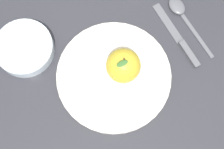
{
  "coord_description": "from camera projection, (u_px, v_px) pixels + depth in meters",
  "views": [
    {
      "loc": [
        0.2,
        0.07,
        0.73
      ],
      "look_at": [
        0.03,
        -0.0,
        0.02
      ],
      "focal_mm": 53.47,
      "sensor_mm": 36.0,
      "label": 1
    }
  ],
  "objects": [
    {
      "name": "ground_plane",
      "position": [
        119.0,
        66.0,
        0.76
      ],
      "size": [
        2.4,
        2.4,
        0.0
      ],
      "primitive_type": "plane",
      "color": "#2D2D33"
    },
    {
      "name": "knife",
      "position": [
        180.0,
        41.0,
        0.78
      ],
      "size": [
        0.12,
        0.15,
        0.01
      ],
      "color": "#59595E",
      "rests_on": "ground_plane"
    },
    {
      "name": "apple",
      "position": [
        123.0,
        66.0,
        0.71
      ],
      "size": [
        0.07,
        0.07,
        0.09
      ],
      "color": "gold",
      "rests_on": "dinner_plate"
    },
    {
      "name": "spoon",
      "position": [
        181.0,
        13.0,
        0.79
      ],
      "size": [
        0.12,
        0.15,
        0.01
      ],
      "color": "#59595E",
      "rests_on": "ground_plane"
    },
    {
      "name": "side_bowl",
      "position": [
        24.0,
        48.0,
        0.76
      ],
      "size": [
        0.13,
        0.13,
        0.03
      ],
      "color": "silver",
      "rests_on": "ground_plane"
    },
    {
      "name": "dinner_plate",
      "position": [
        112.0,
        76.0,
        0.75
      ],
      "size": [
        0.26,
        0.26,
        0.02
      ],
      "color": "silver",
      "rests_on": "ground_plane"
    }
  ]
}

